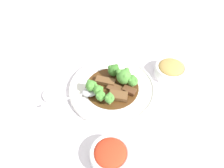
{
  "coord_description": "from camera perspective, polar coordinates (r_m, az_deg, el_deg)",
  "views": [
    {
      "loc": [
        0.21,
        0.45,
        0.62
      ],
      "look_at": [
        0.0,
        0.0,
        0.03
      ],
      "focal_mm": 35.0,
      "sensor_mm": 36.0,
      "label": 1
    }
  ],
  "objects": [
    {
      "name": "ground_plane",
      "position": [
        0.79,
        0.0,
        -1.6
      ],
      "size": [
        4.0,
        4.0,
        0.0
      ],
      "primitive_type": "plane",
      "color": "silver"
    },
    {
      "name": "main_plate",
      "position": [
        0.78,
        0.0,
        -1.14
      ],
      "size": [
        0.31,
        0.31,
        0.02
      ],
      "color": "white",
      "rests_on": "ground_plane"
    },
    {
      "name": "beef_strip_0",
      "position": [
        0.74,
        1.74,
        -3.02
      ],
      "size": [
        0.07,
        0.06,
        0.01
      ],
      "color": "brown",
      "rests_on": "main_plate"
    },
    {
      "name": "beef_strip_1",
      "position": [
        0.76,
        0.88,
        -1.16
      ],
      "size": [
        0.06,
        0.07,
        0.01
      ],
      "color": "brown",
      "rests_on": "main_plate"
    },
    {
      "name": "beef_strip_2",
      "position": [
        0.76,
        4.53,
        -1.66
      ],
      "size": [
        0.05,
        0.05,
        0.01
      ],
      "color": "#56331E",
      "rests_on": "main_plate"
    },
    {
      "name": "beef_strip_3",
      "position": [
        0.78,
        -1.73,
        0.77
      ],
      "size": [
        0.07,
        0.07,
        0.01
      ],
      "color": "brown",
      "rests_on": "main_plate"
    },
    {
      "name": "broccoli_floret_0",
      "position": [
        0.76,
        5.44,
        0.83
      ],
      "size": [
        0.04,
        0.04,
        0.04
      ],
      "color": "#8EB756",
      "rests_on": "main_plate"
    },
    {
      "name": "broccoli_floret_1",
      "position": [
        0.75,
        -5.47,
        -0.41
      ],
      "size": [
        0.04,
        0.04,
        0.05
      ],
      "color": "#8EB756",
      "rests_on": "main_plate"
    },
    {
      "name": "broccoli_floret_2",
      "position": [
        0.77,
        3.0,
        2.27
      ],
      "size": [
        0.05,
        0.05,
        0.06
      ],
      "color": "#7FA84C",
      "rests_on": "main_plate"
    },
    {
      "name": "broccoli_floret_3",
      "position": [
        0.72,
        -3.0,
        -3.04
      ],
      "size": [
        0.03,
        0.03,
        0.04
      ],
      "color": "#8EB756",
      "rests_on": "main_plate"
    },
    {
      "name": "broccoli_floret_4",
      "position": [
        0.73,
        -3.6,
        -1.58
      ],
      "size": [
        0.03,
        0.03,
        0.04
      ],
      "color": "#8EB756",
      "rests_on": "main_plate"
    },
    {
      "name": "broccoli_floret_5",
      "position": [
        0.79,
        0.46,
        3.65
      ],
      "size": [
        0.04,
        0.04,
        0.05
      ],
      "color": "#8EB756",
      "rests_on": "main_plate"
    },
    {
      "name": "broccoli_floret_6",
      "position": [
        0.71,
        -0.65,
        -3.72
      ],
      "size": [
        0.03,
        0.03,
        0.04
      ],
      "color": "#7FA84C",
      "rests_on": "main_plate"
    },
    {
      "name": "serving_spoon",
      "position": [
        0.76,
        -6.56,
        -2.21
      ],
      "size": [
        0.2,
        0.05,
        0.01
      ],
      "color": "#B7B7BC",
      "rests_on": "main_plate"
    },
    {
      "name": "side_bowl_kimchi",
      "position": [
        0.64,
        -0.42,
        -17.97
      ],
      "size": [
        0.12,
        0.12,
        0.05
      ],
      "color": "white",
      "rests_on": "ground_plane"
    },
    {
      "name": "side_bowl_appetizer",
      "position": [
        0.85,
        15.03,
        3.66
      ],
      "size": [
        0.12,
        0.12,
        0.05
      ],
      "color": "white",
      "rests_on": "ground_plane"
    },
    {
      "name": "sauce_dish",
      "position": [
        0.8,
        -15.27,
        -2.72
      ],
      "size": [
        0.07,
        0.07,
        0.01
      ],
      "color": "white",
      "rests_on": "ground_plane"
    },
    {
      "name": "paper_napkin",
      "position": [
        0.92,
        -10.08,
        7.09
      ],
      "size": [
        0.12,
        0.08,
        0.01
      ],
      "color": "white",
      "rests_on": "ground_plane"
    }
  ]
}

